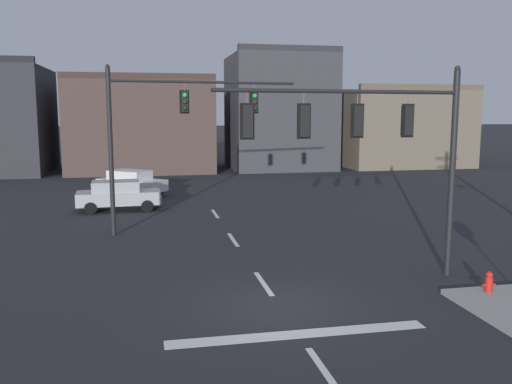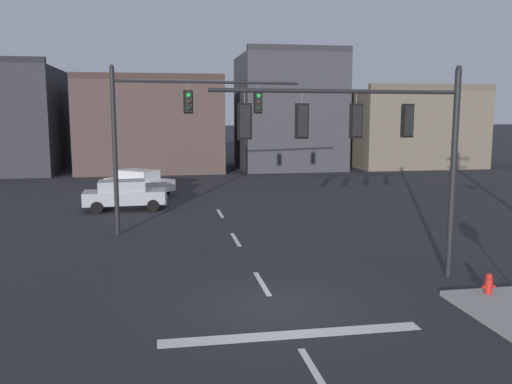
{
  "view_description": "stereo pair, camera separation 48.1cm",
  "coord_description": "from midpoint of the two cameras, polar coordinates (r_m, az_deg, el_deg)",
  "views": [
    {
      "loc": [
        -3.49,
        -14.03,
        5.29
      ],
      "look_at": [
        0.12,
        3.79,
        2.62
      ],
      "focal_mm": 38.34,
      "sensor_mm": 36.0,
      "label": 1
    },
    {
      "loc": [
        -3.01,
        -14.12,
        5.29
      ],
      "look_at": [
        0.12,
        3.79,
        2.62
      ],
      "focal_mm": 38.34,
      "sensor_mm": 36.0,
      "label": 2
    }
  ],
  "objects": [
    {
      "name": "signal_mast_near_side",
      "position": [
        16.91,
        11.58,
        5.78
      ],
      "size": [
        7.88,
        0.81,
        6.71
      ],
      "color": "black",
      "rests_on": "ground"
    },
    {
      "name": "fire_hydrant",
      "position": [
        17.24,
        22.37,
        -9.02
      ],
      "size": [
        0.4,
        0.3,
        0.75
      ],
      "color": "red",
      "rests_on": "ground"
    },
    {
      "name": "building_row",
      "position": [
        51.53,
        -6.24,
        7.22
      ],
      "size": [
        48.95,
        11.86,
        10.92
      ],
      "color": "#2D2D33",
      "rests_on": "ground"
    },
    {
      "name": "car_lot_nearside",
      "position": [
        35.74,
        -13.26,
        1.01
      ],
      "size": [
        4.56,
        4.15,
        1.61
      ],
      "color": "silver",
      "rests_on": "ground"
    },
    {
      "name": "lane_centreline",
      "position": [
        17.23,
        -0.02,
        -9.51
      ],
      "size": [
        0.16,
        26.4,
        0.01
      ],
      "color": "silver",
      "rests_on": "ground"
    },
    {
      "name": "ground_plane",
      "position": [
        15.38,
        1.49,
        -11.77
      ],
      "size": [
        400.0,
        400.0,
        0.0
      ],
      "primitive_type": "plane",
      "color": "#232328"
    },
    {
      "name": "stop_bar_paint",
      "position": [
        13.57,
        3.44,
        -14.58
      ],
      "size": [
        6.4,
        0.5,
        0.01
      ],
      "primitive_type": "cube",
      "color": "silver",
      "rests_on": "ground"
    },
    {
      "name": "car_lot_middle",
      "position": [
        30.48,
        -14.64,
        -0.28
      ],
      "size": [
        4.52,
        2.08,
        1.61
      ],
      "color": "#9EA0A5",
      "rests_on": "ground"
    },
    {
      "name": "signal_mast_far_side",
      "position": [
        24.19,
        -9.86,
        7.31
      ],
      "size": [
        8.35,
        1.15,
        7.25
      ],
      "color": "black",
      "rests_on": "ground"
    }
  ]
}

